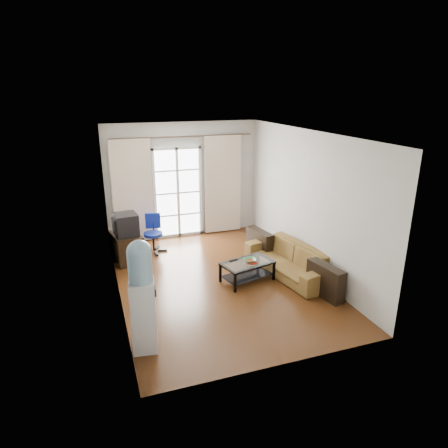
% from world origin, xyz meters
% --- Properties ---
extents(floor, '(5.20, 5.20, 0.00)m').
position_xyz_m(floor, '(0.00, 0.00, 0.00)').
color(floor, '#542F14').
rests_on(floor, ground).
extents(ceiling, '(5.20, 5.20, 0.00)m').
position_xyz_m(ceiling, '(0.00, 0.00, 2.70)').
color(ceiling, white).
rests_on(ceiling, wall_back).
extents(wall_back, '(3.60, 0.02, 2.70)m').
position_xyz_m(wall_back, '(0.00, 2.60, 1.35)').
color(wall_back, beige).
rests_on(wall_back, floor).
extents(wall_front, '(3.60, 0.02, 2.70)m').
position_xyz_m(wall_front, '(0.00, -2.60, 1.35)').
color(wall_front, beige).
rests_on(wall_front, floor).
extents(wall_left, '(0.02, 5.20, 2.70)m').
position_xyz_m(wall_left, '(-1.80, 0.00, 1.35)').
color(wall_left, beige).
rests_on(wall_left, floor).
extents(wall_right, '(0.02, 5.20, 2.70)m').
position_xyz_m(wall_right, '(1.80, 0.00, 1.35)').
color(wall_right, beige).
rests_on(wall_right, floor).
extents(french_door, '(1.16, 0.06, 2.15)m').
position_xyz_m(french_door, '(-0.15, 2.54, 1.07)').
color(french_door, white).
rests_on(french_door, wall_back).
extents(curtain_rod, '(3.30, 0.04, 0.04)m').
position_xyz_m(curtain_rod, '(0.00, 2.50, 2.38)').
color(curtain_rod, '#4C3F2D').
rests_on(curtain_rod, wall_back).
extents(curtain_left, '(0.90, 0.07, 2.35)m').
position_xyz_m(curtain_left, '(-1.20, 2.48, 1.20)').
color(curtain_left, beige).
rests_on(curtain_left, curtain_rod).
extents(curtain_right, '(0.90, 0.07, 2.35)m').
position_xyz_m(curtain_right, '(0.95, 2.48, 1.20)').
color(curtain_right, beige).
rests_on(curtain_right, curtain_rod).
extents(radiator, '(0.64, 0.12, 0.64)m').
position_xyz_m(radiator, '(0.80, 2.50, 0.33)').
color(radiator, '#A09FA2').
rests_on(radiator, floor).
extents(sofa, '(2.25, 1.47, 0.58)m').
position_xyz_m(sofa, '(1.37, -0.21, 0.29)').
color(sofa, brown).
rests_on(sofa, floor).
extents(coffee_table, '(1.05, 0.75, 0.38)m').
position_xyz_m(coffee_table, '(0.50, -0.24, 0.25)').
color(coffee_table, silver).
rests_on(coffee_table, floor).
extents(bowl, '(0.27, 0.27, 0.06)m').
position_xyz_m(bowl, '(0.54, -0.24, 0.41)').
color(bowl, green).
rests_on(bowl, coffee_table).
extents(book, '(0.17, 0.22, 0.02)m').
position_xyz_m(book, '(0.49, -0.27, 0.39)').
color(book, '#983712').
rests_on(book, coffee_table).
extents(remote, '(0.16, 0.09, 0.02)m').
position_xyz_m(remote, '(0.28, -0.08, 0.39)').
color(remote, black).
rests_on(remote, coffee_table).
extents(tv_stand, '(0.65, 0.86, 0.57)m').
position_xyz_m(tv_stand, '(-1.51, 1.47, 0.29)').
color(tv_stand, black).
rests_on(tv_stand, floor).
extents(crt_tv, '(0.53, 0.53, 0.44)m').
position_xyz_m(crt_tv, '(-1.51, 1.44, 0.80)').
color(crt_tv, black).
rests_on(crt_tv, tv_stand).
extents(task_chair, '(0.68, 0.68, 0.84)m').
position_xyz_m(task_chair, '(-0.90, 1.75, 0.25)').
color(task_chair, black).
rests_on(task_chair, floor).
extents(water_cooler, '(0.38, 0.37, 1.60)m').
position_xyz_m(water_cooler, '(-1.60, -1.68, 0.84)').
color(water_cooler, silver).
rests_on(water_cooler, floor).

